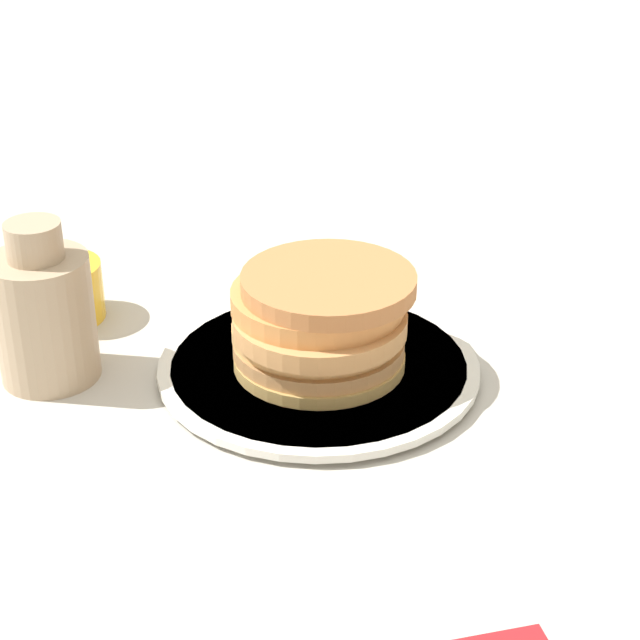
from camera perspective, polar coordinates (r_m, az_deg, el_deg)
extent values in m
plane|color=#BCB7AD|center=(0.95, -0.27, -2.32)|extent=(4.00, 4.00, 0.00)
cylinder|color=silver|center=(0.94, 0.00, -2.59)|extent=(0.26, 0.26, 0.01)
cylinder|color=silver|center=(0.93, 0.00, -2.47)|extent=(0.28, 0.28, 0.01)
cylinder|color=tan|center=(0.93, -0.23, -2.09)|extent=(0.15, 0.15, 0.01)
cylinder|color=tan|center=(0.92, -0.01, -1.34)|extent=(0.15, 0.15, 0.01)
cylinder|color=tan|center=(0.92, -0.31, -0.55)|extent=(0.15, 0.15, 0.01)
cylinder|color=tan|center=(0.91, -0.13, -0.14)|extent=(0.15, 0.15, 0.02)
cylinder|color=#CF894A|center=(0.91, -0.28, 1.12)|extent=(0.15, 0.15, 0.02)
cylinder|color=#BB7643|center=(0.90, 0.46, 1.99)|extent=(0.15, 0.15, 0.02)
cylinder|color=yellow|center=(1.05, -13.67, 1.51)|extent=(0.08, 0.08, 0.06)
cylinder|color=tan|center=(0.94, -14.47, 0.08)|extent=(0.09, 0.09, 0.11)
cylinder|color=tan|center=(0.91, -15.01, 4.10)|extent=(0.05, 0.05, 0.03)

